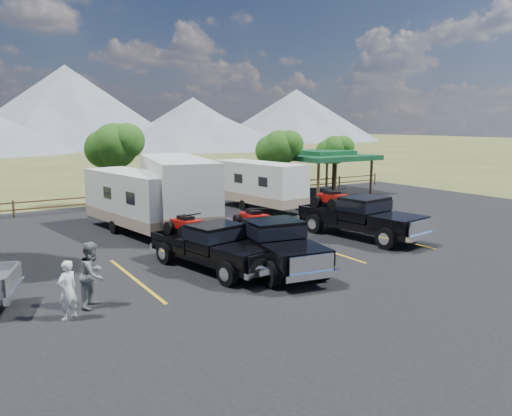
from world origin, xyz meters
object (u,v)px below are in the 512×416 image
trailer_left (135,201)px  person_b (93,274)px  trailer_center (177,192)px  person_a (67,290)px  rig_left (211,244)px  rig_right (359,215)px  pavilion (323,156)px  rig_center (271,241)px  trailer_right (259,185)px

trailer_left → person_b: trailer_left is taller
trailer_center → person_a: size_ratio=6.23×
person_b → rig_left: bearing=-31.6°
rig_left → rig_right: size_ratio=0.89×
pavilion → rig_right: 14.89m
rig_center → person_b: rig_center is taller
pavilion → person_a: (-21.64, -15.39, -1.93)m
person_a → pavilion: bearing=-171.4°
trailer_left → person_a: bearing=-126.8°
pavilion → person_b: (-20.81, -14.78, -1.80)m
rig_center → rig_right: size_ratio=0.95×
trailer_right → person_b: trailer_right is taller
trailer_left → person_a: trailer_left is taller
rig_right → trailer_right: 8.85m
pavilion → trailer_left: 17.46m
pavilion → rig_right: (-8.13, -12.36, -1.73)m
pavilion → rig_left: pavilion is taller
person_a → person_b: 1.04m
rig_center → trailer_left: bearing=113.1°
rig_left → rig_center: (1.91, -1.03, 0.07)m
rig_right → trailer_left: (-8.33, 6.65, 0.50)m
trailer_left → trailer_center: bearing=-16.6°
rig_right → trailer_right: (0.15, 8.83, 0.48)m
rig_left → trailer_left: size_ratio=0.69×
pavilion → person_a: pavilion is taller
trailer_left → trailer_center: size_ratio=0.83×
rig_right → person_a: size_ratio=4.03×
pavilion → trailer_center: trailer_center is taller
trailer_right → person_a: trailer_right is taller
person_a → trailer_center: bearing=-154.5°
pavilion → trailer_left: pavilion is taller
trailer_center → person_a: bearing=-114.9°
trailer_left → rig_center: bearing=-84.7°
trailer_left → person_b: (-4.35, -9.07, -0.57)m
trailer_left → person_a: size_ratio=5.16×
pavilion → trailer_right: size_ratio=0.75×
trailer_right → trailer_center: bearing=-165.8°
rig_center → trailer_left: trailer_left is taller
rig_left → rig_right: (8.10, 0.87, 0.12)m
trailer_center → trailer_right: (6.41, 2.47, -0.34)m
rig_left → person_a: rig_left is taller
rig_left → rig_center: bearing=-39.8°
pavilion → rig_center: bearing=-135.1°
rig_center → person_a: 7.41m
rig_left → trailer_right: bearing=38.2°
pavilion → person_b: bearing=-144.6°
rig_center → rig_right: (6.19, 1.90, 0.05)m
trailer_center → trailer_right: bearing=33.8°
person_a → person_b: person_b is taller
trailer_left → trailer_right: bearing=5.7°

